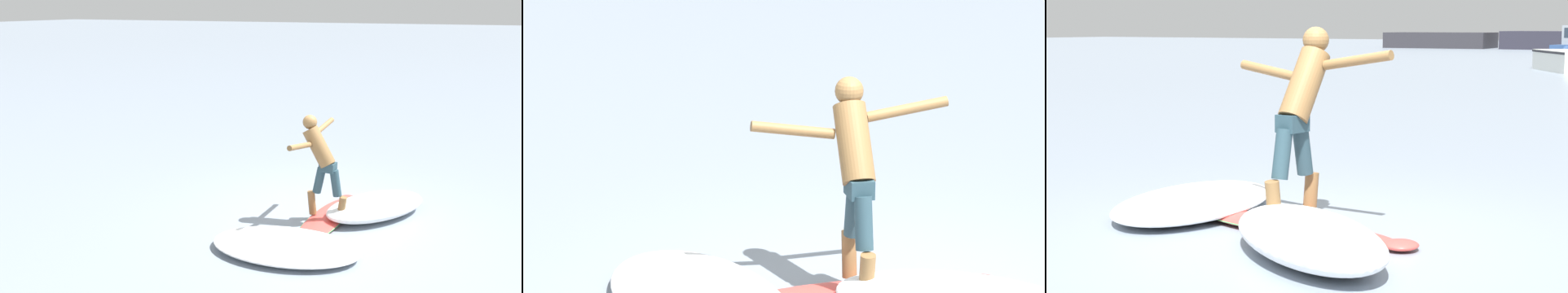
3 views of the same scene
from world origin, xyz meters
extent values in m
plane|color=gray|center=(0.00, 0.00, 0.00)|extent=(200.00, 200.00, 0.00)
cube|color=#2C2B30|center=(-24.60, 62.00, 0.64)|extent=(8.89, 5.37, 1.29)
ellipsoid|color=#DE4942|center=(-0.12, -0.07, 0.05)|extent=(2.27, 0.76, 0.10)
ellipsoid|color=#DE4942|center=(1.01, -0.17, 0.05)|extent=(0.34, 0.34, 0.08)
ellipsoid|color=#339E56|center=(-0.12, -0.07, 0.05)|extent=(2.28, 0.77, 0.04)
cone|color=black|center=(-1.03, 0.01, -0.06)|extent=(0.05, 0.05, 0.14)
cone|color=black|center=(-0.89, -0.16, -0.06)|extent=(0.05, 0.05, 0.14)
cone|color=black|center=(-0.86, 0.15, -0.06)|extent=(0.05, 0.05, 0.14)
cylinder|color=brown|center=(-0.09, 0.20, 0.30)|extent=(0.15, 0.19, 0.43)
cylinder|color=#28424D|center=(-0.11, 0.08, 0.74)|extent=(0.17, 0.24, 0.47)
cylinder|color=brown|center=(-0.15, -0.35, 0.30)|extent=(0.15, 0.19, 0.43)
cylinder|color=#28424D|center=(-0.14, -0.22, 0.74)|extent=(0.17, 0.24, 0.47)
cube|color=#28424D|center=(-0.12, -0.07, 1.00)|extent=(0.22, 0.28, 0.16)
cylinder|color=brown|center=(-0.10, 0.10, 1.33)|extent=(0.34, 0.62, 0.72)
sphere|color=brown|center=(-0.09, 0.28, 1.74)|extent=(0.24, 0.24, 0.24)
cylinder|color=brown|center=(-0.59, 0.27, 1.44)|extent=(0.72, 0.20, 0.21)
cylinder|color=brown|center=(0.40, 0.18, 1.57)|extent=(0.72, 0.18, 0.20)
cone|color=navy|center=(-11.48, 51.61, 0.28)|extent=(0.62, 0.85, 0.57)
cone|color=white|center=(-6.63, 31.80, 0.43)|extent=(1.14, 1.12, 0.86)
ellipsoid|color=white|center=(-1.45, 0.17, 0.10)|extent=(1.66, 2.46, 0.19)
ellipsoid|color=white|center=(0.49, -0.80, 0.18)|extent=(2.26, 2.01, 0.36)
camera|label=1|loc=(-8.04, -2.32, 3.64)|focal=35.00mm
camera|label=2|loc=(-3.77, -9.11, 4.17)|focal=85.00mm
camera|label=3|loc=(4.03, -6.65, 1.87)|focal=60.00mm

